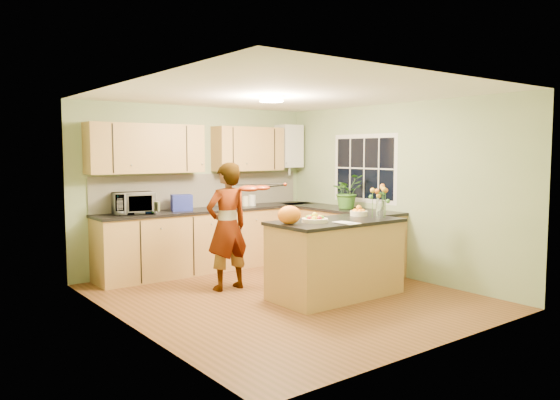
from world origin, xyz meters
TOP-DOWN VIEW (x-y plane):
  - floor at (0.00, 0.00)m, footprint 4.50×4.50m
  - ceiling at (0.00, 0.00)m, footprint 4.00×4.50m
  - wall_back at (0.00, 2.25)m, footprint 4.00×0.02m
  - wall_front at (0.00, -2.25)m, footprint 4.00×0.02m
  - wall_left at (-2.00, 0.00)m, footprint 0.02×4.50m
  - wall_right at (2.00, 0.00)m, footprint 0.02×4.50m
  - back_counter at (0.10, 1.95)m, footprint 3.64×0.62m
  - right_counter at (1.70, 0.85)m, footprint 0.62×2.24m
  - splashback at (0.10, 2.23)m, footprint 3.60×0.02m
  - upper_cabinets at (-0.18, 2.08)m, footprint 3.20×0.34m
  - boiler at (1.70, 2.09)m, footprint 0.40×0.30m
  - window_right at (1.99, 0.60)m, footprint 0.01×1.30m
  - light_switch at (-1.99, -0.60)m, footprint 0.02×0.09m
  - ceiling_lamp at (0.00, 0.30)m, footprint 0.30×0.30m
  - peninsula_island at (0.51, -0.36)m, footprint 1.67×0.86m
  - fruit_dish at (0.16, -0.36)m, footprint 0.32×0.32m
  - orange_bowl at (1.06, -0.21)m, footprint 0.23×0.23m
  - flower_vase at (1.11, -0.54)m, footprint 0.26×0.26m
  - orange_bag at (-0.19, -0.31)m, footprint 0.30×0.26m
  - papers at (0.41, -0.66)m, footprint 0.20×0.28m
  - violinist at (-0.38, 0.76)m, footprint 0.62×0.41m
  - violin at (-0.18, 0.54)m, footprint 0.67×0.58m
  - microwave at (-1.16, 1.96)m, footprint 0.61×0.47m
  - blue_box at (-0.42, 1.96)m, footprint 0.34×0.29m
  - kettle at (0.30, 1.91)m, footprint 0.15×0.15m
  - jar_cream at (0.71, 1.96)m, footprint 0.10×0.10m
  - jar_white at (0.82, 1.93)m, footprint 0.12×0.12m
  - potted_plant at (1.70, 0.67)m, footprint 0.49×0.44m

SIDE VIEW (x-z plane):
  - floor at x=0.00m, z-range 0.00..0.00m
  - back_counter at x=0.10m, z-range 0.00..0.94m
  - right_counter at x=1.70m, z-range 0.00..0.94m
  - peninsula_island at x=0.51m, z-range 0.00..0.96m
  - violinist at x=-0.38m, z-range 0.00..1.66m
  - papers at x=0.41m, z-range 0.96..0.97m
  - fruit_dish at x=0.16m, z-range 0.95..1.06m
  - orange_bowl at x=1.06m, z-range 0.95..1.08m
  - jar_cream at x=0.71m, z-range 0.94..1.10m
  - jar_white at x=0.82m, z-range 0.94..1.11m
  - kettle at x=0.30m, z-range 0.91..1.19m
  - blue_box at x=-0.42m, z-range 0.94..1.17m
  - orange_bag at x=-0.19m, z-range 0.96..1.18m
  - microwave at x=-1.16m, z-range 0.94..1.24m
  - splashback at x=0.10m, z-range 0.94..1.46m
  - potted_plant at x=1.70m, z-range 0.94..1.47m
  - wall_back at x=0.00m, z-range 0.00..2.50m
  - wall_front at x=0.00m, z-range 0.00..2.50m
  - wall_left at x=-2.00m, z-range 0.00..2.50m
  - wall_right at x=2.00m, z-range 0.00..2.50m
  - flower_vase at x=1.11m, z-range 1.04..1.52m
  - light_switch at x=-1.99m, z-range 1.26..1.34m
  - violin at x=-0.18m, z-range 1.25..1.42m
  - window_right at x=1.99m, z-range 1.02..2.08m
  - upper_cabinets at x=-0.18m, z-range 1.50..2.20m
  - boiler at x=1.70m, z-range 1.47..2.33m
  - ceiling_lamp at x=0.00m, z-range 2.43..2.50m
  - ceiling at x=0.00m, z-range 2.49..2.51m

